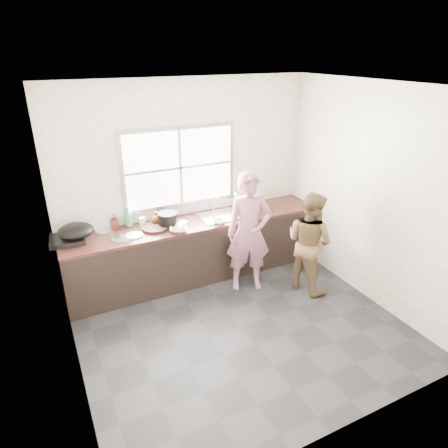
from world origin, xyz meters
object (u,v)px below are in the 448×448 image
plate_food (134,235)px  bowl_crabs (242,215)px  bottle_brown_tall (115,222)px  pot_lid_left (121,238)px  woman (249,236)px  wok (76,231)px  bowl_mince (178,230)px  bottle_brown_short (156,218)px  person_side (309,242)px  black_pot (168,220)px  dish_rack (249,203)px  pot_lid_right (104,231)px  bowl_held (219,221)px  bottle_green (129,217)px  glass_jar (142,222)px  cutting_board (155,228)px  burner (67,239)px

plate_food → bowl_crabs: bearing=-1.9°
bottle_brown_tall → pot_lid_left: bottle_brown_tall is taller
woman → wok: (-2.05, 0.63, 0.24)m
plate_food → woman: bearing=-18.5°
bowl_mince → bottle_brown_short: 0.40m
bowl_crabs → person_side: bearing=-53.3°
bottle_brown_tall → wok: wok is taller
bowl_crabs → bottle_brown_short: size_ratio=1.04×
woman → person_side: (0.70, -0.37, -0.07)m
black_pot → dish_rack: dish_rack is taller
dish_rack → bottle_brown_tall: bearing=176.8°
bottle_brown_tall → pot_lid_right: bottle_brown_tall is taller
bowl_mince → pot_lid_right: size_ratio=1.00×
bowl_held → woman: bearing=-52.6°
bowl_mince → bottle_brown_tall: (-0.71, 0.44, 0.07)m
black_pot → bottle_green: bearing=154.8°
bowl_mince → bowl_crabs: 0.97m
person_side → bottle_brown_short: size_ratio=8.22×
pot_lid_left → bottle_brown_tall: bearing=90.1°
bowl_held → black_pot: 0.69m
person_side → bowl_held: (-0.96, 0.71, 0.21)m
bowl_mince → black_pot: size_ratio=0.88×
woman → bowl_held: bearing=146.2°
glass_jar → wok: 0.86m
bowl_mince → bowl_held: (0.59, 0.00, 0.00)m
bowl_mince → dish_rack: 1.18m
person_side → cutting_board: size_ratio=3.90×
glass_jar → wok: bearing=-172.8°
bottle_green → pot_lid_right: 0.35m
bottle_green → bottle_brown_tall: bottle_green is taller
black_pot → plate_food: bearing=-168.3°
plate_food → dish_rack: size_ratio=0.60×
cutting_board → glass_jar: bearing=123.4°
bowl_held → dish_rack: dish_rack is taller
bowl_mince → bowl_held: 0.59m
cutting_board → bowl_crabs: bearing=-6.5°
bowl_crabs → wok: (-2.17, 0.21, 0.11)m
bowl_mince → bowl_crabs: (0.97, 0.07, -0.00)m
bowl_crabs → wok: bearing=174.4°
black_pot → cutting_board: bearing=-176.3°
black_pot → glass_jar: (-0.30, 0.17, -0.04)m
woman → pot_lid_left: size_ratio=6.18×
cutting_board → black_pot: (0.18, 0.01, 0.07)m
cutting_board → plate_food: bearing=-163.7°
bottle_brown_tall → bowl_held: bearing=-18.8°
bottle_brown_short → dish_rack: 1.34m
person_side → wok: 2.95m
cutting_board → wok: bearing=175.6°
bowl_mince → bottle_green: 0.69m
bottle_green → burner: bottle_green is taller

